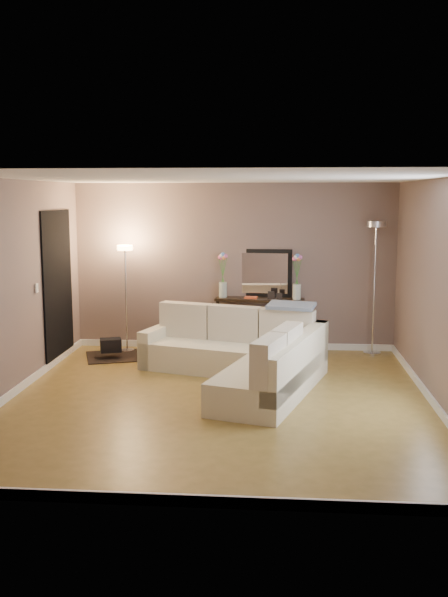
# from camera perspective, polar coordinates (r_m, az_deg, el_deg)

# --- Properties ---
(floor) EXTENTS (5.00, 5.50, 0.01)m
(floor) POSITION_cam_1_polar(r_m,az_deg,el_deg) (7.98, -0.47, -8.75)
(floor) COLOR olive
(floor) RESTS_ON ground
(ceiling) EXTENTS (5.00, 5.50, 0.01)m
(ceiling) POSITION_cam_1_polar(r_m,az_deg,el_deg) (7.61, -0.50, 10.34)
(ceiling) COLOR white
(ceiling) RESTS_ON ground
(wall_back) EXTENTS (5.00, 0.02, 2.60)m
(wall_back) POSITION_cam_1_polar(r_m,az_deg,el_deg) (10.42, 0.88, 2.73)
(wall_back) COLOR #78635D
(wall_back) RESTS_ON ground
(wall_front) EXTENTS (5.00, 0.02, 2.60)m
(wall_front) POSITION_cam_1_polar(r_m,az_deg,el_deg) (4.99, -3.33, -3.98)
(wall_front) COLOR #78635D
(wall_front) RESTS_ON ground
(wall_left) EXTENTS (0.02, 5.50, 2.60)m
(wall_left) POSITION_cam_1_polar(r_m,az_deg,el_deg) (8.29, -18.03, 0.74)
(wall_left) COLOR #78635D
(wall_left) RESTS_ON ground
(wall_right) EXTENTS (0.02, 5.50, 2.60)m
(wall_right) POSITION_cam_1_polar(r_m,az_deg,el_deg) (7.87, 18.04, 0.32)
(wall_right) COLOR #78635D
(wall_right) RESTS_ON ground
(baseboard_back) EXTENTS (5.00, 0.03, 0.10)m
(baseboard_back) POSITION_cam_1_polar(r_m,az_deg,el_deg) (10.60, 0.85, -4.02)
(baseboard_back) COLOR white
(baseboard_back) RESTS_ON ground
(baseboard_front) EXTENTS (5.00, 0.03, 0.10)m
(baseboard_front) POSITION_cam_1_polar(r_m,az_deg,el_deg) (5.42, -3.17, -16.91)
(baseboard_front) COLOR white
(baseboard_front) RESTS_ON ground
(baseboard_left) EXTENTS (0.03, 5.50, 0.10)m
(baseboard_left) POSITION_cam_1_polar(r_m,az_deg,el_deg) (8.54, -17.47, -7.60)
(baseboard_left) COLOR white
(baseboard_left) RESTS_ON ground
(baseboard_right) EXTENTS (0.03, 5.50, 0.10)m
(baseboard_right) POSITION_cam_1_polar(r_m,az_deg,el_deg) (8.13, 17.44, -8.42)
(baseboard_right) COLOR white
(baseboard_right) RESTS_ON ground
(doorway) EXTENTS (0.02, 1.20, 2.20)m
(doorway) POSITION_cam_1_polar(r_m,az_deg,el_deg) (9.88, -14.05, 0.98)
(doorway) COLOR black
(doorway) RESTS_ON ground
(switch_plate) EXTENTS (0.02, 0.08, 0.12)m
(switch_plate) POSITION_cam_1_polar(r_m,az_deg,el_deg) (9.08, -15.78, 0.87)
(switch_plate) COLOR white
(switch_plate) RESTS_ON ground
(sectional_sofa) EXTENTS (2.63, 3.00, 0.88)m
(sectional_sofa) POSITION_cam_1_polar(r_m,az_deg,el_deg) (8.72, 1.84, -4.98)
(sectional_sofa) COLOR beige
(sectional_sofa) RESTS_ON floor
(throw_blanket) EXTENTS (0.70, 0.51, 0.08)m
(throw_blanket) POSITION_cam_1_polar(r_m,az_deg,el_deg) (9.04, 5.78, -0.62)
(throw_blanket) COLOR slate
(throw_blanket) RESTS_ON sectional_sofa
(console_table) EXTENTS (1.39, 0.52, 0.84)m
(console_table) POSITION_cam_1_polar(r_m,az_deg,el_deg) (10.34, 2.59, -1.96)
(console_table) COLOR black
(console_table) RESTS_ON floor
(leaning_mirror) EXTENTS (0.96, 0.15, 0.75)m
(leaning_mirror) POSITION_cam_1_polar(r_m,az_deg,el_deg) (10.39, 3.20, 2.19)
(leaning_mirror) COLOR black
(leaning_mirror) RESTS_ON console_table
(table_decor) EXTENTS (0.58, 0.16, 0.14)m
(table_decor) POSITION_cam_1_polar(r_m,az_deg,el_deg) (10.23, 3.00, 0.10)
(table_decor) COLOR #E95329
(table_decor) RESTS_ON console_table
(flower_vase_left) EXTENTS (0.16, 0.14, 0.72)m
(flower_vase_left) POSITION_cam_1_polar(r_m,az_deg,el_deg) (10.32, -0.10, 1.70)
(flower_vase_left) COLOR silver
(flower_vase_left) RESTS_ON console_table
(flower_vase_right) EXTENTS (0.16, 0.14, 0.72)m
(flower_vase_right) POSITION_cam_1_polar(r_m,az_deg,el_deg) (10.16, 6.27, 1.54)
(flower_vase_right) COLOR silver
(flower_vase_right) RESTS_ON console_table
(floor_lamp_lit) EXTENTS (0.30, 0.30, 1.65)m
(floor_lamp_lit) POSITION_cam_1_polar(r_m,az_deg,el_deg) (10.30, -8.44, 1.83)
(floor_lamp_lit) COLOR silver
(floor_lamp_lit) RESTS_ON floor
(floor_lamp_unlit) EXTENTS (0.35, 0.35, 2.03)m
(floor_lamp_unlit) POSITION_cam_1_polar(r_m,az_deg,el_deg) (10.23, 12.84, 3.16)
(floor_lamp_unlit) COLOR silver
(floor_lamp_unlit) RESTS_ON floor
(charcoal_rug) EXTENTS (1.28, 1.11, 0.01)m
(charcoal_rug) POSITION_cam_1_polar(r_m,az_deg,el_deg) (10.19, -8.63, -4.89)
(charcoal_rug) COLOR black
(charcoal_rug) RESTS_ON floor
(black_bag) EXTENTS (0.36, 0.30, 0.20)m
(black_bag) POSITION_cam_1_polar(r_m,az_deg,el_deg) (10.04, -9.69, -3.96)
(black_bag) COLOR black
(black_bag) RESTS_ON charcoal_rug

